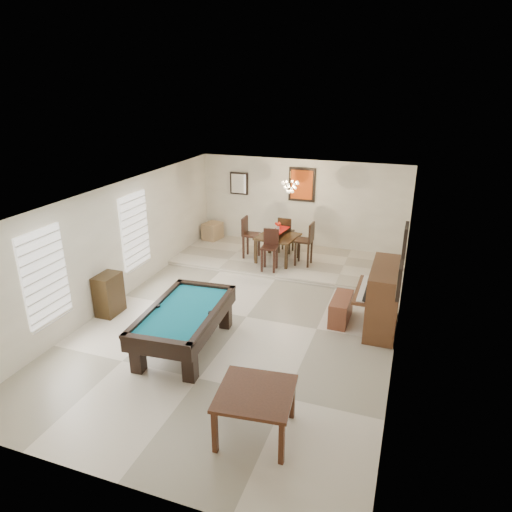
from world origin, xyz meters
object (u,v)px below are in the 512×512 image
Objects in this scene: flower_vase at (278,226)px; dining_chair_south at (269,251)px; dining_chair_west at (251,238)px; piano_bench at (341,309)px; chandelier at (290,183)px; dining_chair_east at (304,244)px; pool_table at (185,329)px; square_table at (256,413)px; upright_piano at (376,297)px; corner_bench at (213,231)px; dining_chair_north at (286,234)px; dining_table at (278,246)px; apothecary_chest at (109,294)px.

flower_vase is 0.82m from dining_chair_south.
dining_chair_west is at bearing 131.89° from dining_chair_south.
piano_bench is 1.55× the size of chandelier.
dining_chair_east reaches higher than dining_chair_south.
piano_bench is (2.53, 1.97, -0.12)m from pool_table.
square_table is 3.85m from upright_piano.
dining_chair_east is 3.31m from corner_bench.
dining_chair_east reaches higher than dining_chair_north.
dining_chair_west is at bearing 45.92° from dining_chair_north.
upright_piano is 5.82× the size of flower_vase.
dining_chair_north is at bearing 123.09° from piano_bench.
piano_bench is 1.68× the size of corner_bench.
chandelier is (0.65, 4.65, 1.82)m from pool_table.
dining_chair_south is 1.43m from dining_chair_north.
corner_bench is at bearing 118.74° from square_table.
dining_table is (0.41, 4.46, 0.15)m from pool_table.
pool_table is 2.22m from apothecary_chest.
square_table is (1.97, -1.67, -0.03)m from pool_table.
pool_table is 2.23× the size of square_table.
apothecary_chest is (-4.09, 2.32, 0.09)m from square_table.
dining_chair_west reaches higher than dining_chair_south.
apothecary_chest is at bearing -164.14° from piano_bench.
upright_piano reaches higher than square_table.
dining_table reaches higher than apothecary_chest.
flower_vase is 0.85m from dining_chair_west.
square_table is 1.10× the size of piano_bench.
chandelier reaches higher than dining_chair_north.
dining_table is at bearing 130.45° from piano_bench.
apothecary_chest is 0.86× the size of dining_chair_north.
dining_chair_south is at bearing -90.17° from dining_table.
chandelier is (0.24, 0.90, 1.56)m from dining_chair_south.
corner_bench is at bearing 161.79° from chandelier.
dining_chair_east is (-2.07, 2.45, 0.04)m from upright_piano.
pool_table is at bearing -95.28° from dining_table.
upright_piano is 1.58× the size of dining_table.
dining_chair_north reaches higher than corner_bench.
dining_chair_east reaches higher than dining_table.
dining_chair_east is at bearing -19.51° from corner_bench.
pool_table is 4.57m from dining_chair_east.
chandelier is (0.22, -0.53, 1.57)m from dining_chair_north.
piano_bench is at bearing -131.57° from dining_chair_west.
square_table is 0.97× the size of dining_chair_south.
piano_bench is at bearing 15.86° from apothecary_chest.
dining_chair_south is (-1.56, 5.42, 0.29)m from square_table.
flower_vase is at bearing 180.00° from dining_table.
piano_bench is 1.05× the size of apothecary_chest.
dining_chair_west reaches higher than dining_table.
piano_bench is 0.89× the size of dining_chair_south.
dining_table is 1.70m from chandelier.
dining_chair_west reaches higher than pool_table.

